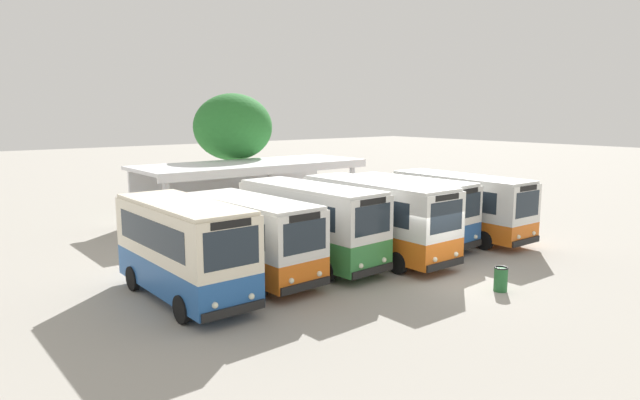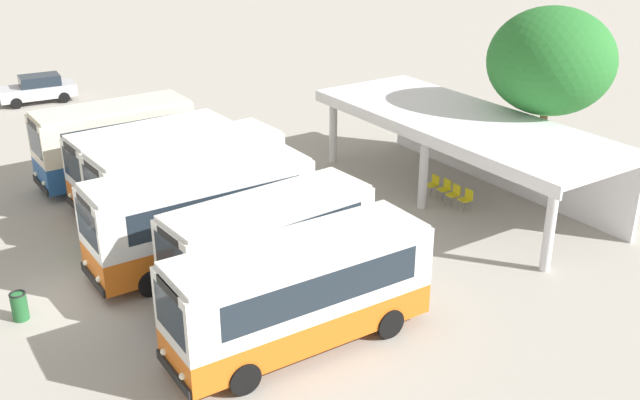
{
  "view_description": "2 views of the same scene",
  "coord_description": "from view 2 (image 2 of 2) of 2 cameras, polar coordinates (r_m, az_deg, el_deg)",
  "views": [
    {
      "loc": [
        -16.69,
        -12.98,
        6.43
      ],
      "look_at": [
        -1.56,
        6.04,
        2.52
      ],
      "focal_mm": 30.97,
      "sensor_mm": 36.0,
      "label": 1
    },
    {
      "loc": [
        21.14,
        -5.03,
        12.11
      ],
      "look_at": [
        0.45,
        8.76,
        1.35
      ],
      "focal_mm": 41.31,
      "sensor_mm": 36.0,
      "label": 2
    }
  ],
  "objects": [
    {
      "name": "terminal_canopy",
      "position": [
        30.93,
        11.9,
        5.02
      ],
      "size": [
        13.93,
        5.2,
        3.4
      ],
      "color": "silver",
      "rests_on": "ground"
    },
    {
      "name": "city_bus_second_in_row",
      "position": [
        30.57,
        -12.86,
        2.97
      ],
      "size": [
        2.58,
        6.67,
        3.16
      ],
      "color": "black",
      "rests_on": "ground"
    },
    {
      "name": "roadside_tree_behind_canopy",
      "position": [
        31.88,
        17.44,
        10.21
      ],
      "size": [
        5.17,
        5.17,
        7.62
      ],
      "color": "brown",
      "rests_on": "ground"
    },
    {
      "name": "waiting_chair_second_from_end",
      "position": [
        30.8,
        9.67,
        0.95
      ],
      "size": [
        0.46,
        0.46,
        0.86
      ],
      "color": "slate",
      "rests_on": "ground"
    },
    {
      "name": "waiting_chair_middle_seat",
      "position": [
        30.33,
        10.36,
        0.54
      ],
      "size": [
        0.46,
        0.46,
        0.86
      ],
      "color": "slate",
      "rests_on": "ground"
    },
    {
      "name": "city_bus_fourth_amber",
      "position": [
        25.09,
        -9.19,
        -0.97
      ],
      "size": [
        2.45,
        7.79,
        3.42
      ],
      "color": "black",
      "rests_on": "ground"
    },
    {
      "name": "city_bus_far_end_green",
      "position": [
        20.43,
        -1.59,
        -6.96
      ],
      "size": [
        2.43,
        7.72,
        3.24
      ],
      "color": "black",
      "rests_on": "ground"
    },
    {
      "name": "ground_plane",
      "position": [
        24.87,
        -17.77,
        -6.98
      ],
      "size": [
        180.0,
        180.0,
        0.0
      ],
      "primitive_type": "plane",
      "color": "#A39E93"
    },
    {
      "name": "city_bus_fifth_blue",
      "position": [
        23.05,
        -3.97,
        -3.28
      ],
      "size": [
        2.62,
        7.0,
        3.23
      ],
      "color": "black",
      "rests_on": "ground"
    },
    {
      "name": "litter_bin_apron",
      "position": [
        24.0,
        -22.26,
        -7.6
      ],
      "size": [
        0.49,
        0.49,
        0.9
      ],
      "color": "#266633",
      "rests_on": "ground"
    },
    {
      "name": "parked_car_flank",
      "position": [
        47.3,
        -21.0,
        8.06
      ],
      "size": [
        2.15,
        4.48,
        1.62
      ],
      "color": "black",
      "rests_on": "ground"
    },
    {
      "name": "city_bus_middle_cream",
      "position": [
        27.98,
        -10.14,
        1.55
      ],
      "size": [
        2.67,
        7.4,
        3.4
      ],
      "color": "black",
      "rests_on": "ground"
    },
    {
      "name": "waiting_chair_fourth_seat",
      "position": [
        29.96,
        11.29,
        0.17
      ],
      "size": [
        0.46,
        0.46,
        0.86
      ],
      "color": "slate",
      "rests_on": "ground"
    },
    {
      "name": "city_bus_nearest_orange",
      "position": [
        33.07,
        -15.63,
        4.49
      ],
      "size": [
        2.43,
        6.72,
        3.41
      ],
      "color": "black",
      "rests_on": "ground"
    },
    {
      "name": "waiting_chair_end_by_column",
      "position": [
        31.18,
        8.77,
        1.3
      ],
      "size": [
        0.46,
        0.46,
        0.86
      ],
      "color": "slate",
      "rests_on": "ground"
    }
  ]
}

